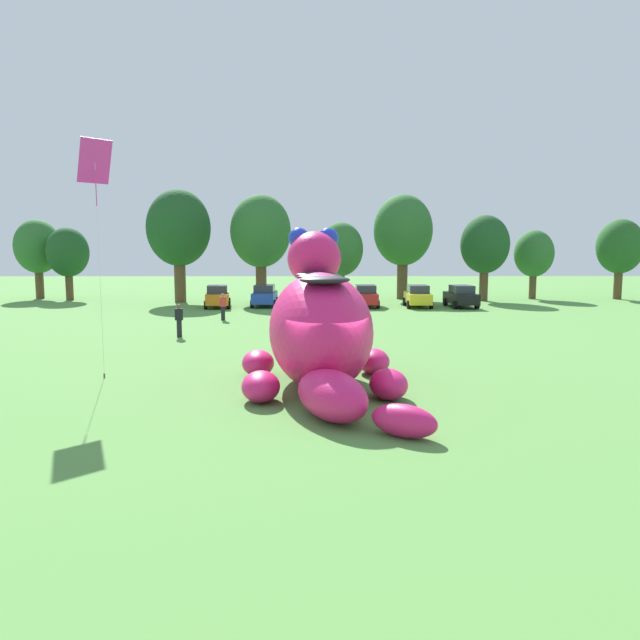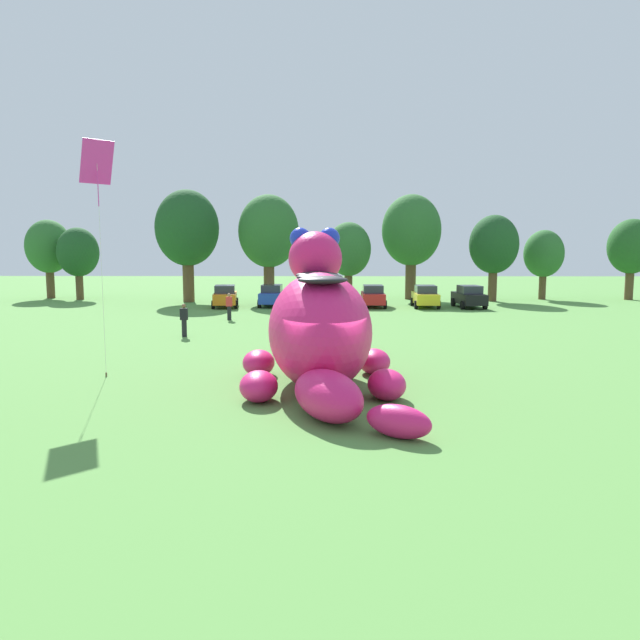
# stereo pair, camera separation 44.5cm
# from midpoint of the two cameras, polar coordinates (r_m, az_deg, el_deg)

# --- Properties ---
(ground_plane) EXTENTS (160.00, 160.00, 0.00)m
(ground_plane) POSITION_cam_midpoint_polar(r_m,az_deg,el_deg) (18.03, 1.23, -7.75)
(ground_plane) COLOR #568E42
(giant_inflatable_creature) EXTENTS (5.77, 10.19, 5.33)m
(giant_inflatable_creature) POSITION_cam_midpoint_polar(r_m,az_deg,el_deg) (19.51, 0.67, -0.80)
(giant_inflatable_creature) COLOR #E01E6B
(giant_inflatable_creature) RESTS_ON ground
(car_orange) EXTENTS (2.33, 4.28, 1.72)m
(car_orange) POSITION_cam_midpoint_polar(r_m,az_deg,el_deg) (46.59, -8.81, 2.27)
(car_orange) COLOR orange
(car_orange) RESTS_ON ground
(car_blue) EXTENTS (2.00, 4.13, 1.72)m
(car_blue) POSITION_cam_midpoint_polar(r_m,az_deg,el_deg) (46.91, -4.34, 2.36)
(car_blue) COLOR #2347B7
(car_blue) RESTS_ON ground
(car_white) EXTENTS (2.28, 4.26, 1.72)m
(car_white) POSITION_cam_midpoint_polar(r_m,az_deg,el_deg) (46.91, 0.20, 2.38)
(car_white) COLOR white
(car_white) RESTS_ON ground
(car_red) EXTENTS (1.99, 4.12, 1.72)m
(car_red) POSITION_cam_midpoint_polar(r_m,az_deg,el_deg) (46.37, 5.36, 2.30)
(car_red) COLOR red
(car_red) RESTS_ON ground
(car_yellow) EXTENTS (2.04, 4.15, 1.72)m
(car_yellow) POSITION_cam_midpoint_polar(r_m,az_deg,el_deg) (46.70, 10.33, 2.25)
(car_yellow) COLOR yellow
(car_yellow) RESTS_ON ground
(car_black) EXTENTS (2.15, 4.21, 1.72)m
(car_black) POSITION_cam_midpoint_polar(r_m,az_deg,el_deg) (47.17, 14.35, 2.19)
(car_black) COLOR black
(car_black) RESTS_ON ground
(tree_far_left) EXTENTS (4.01, 4.01, 7.12)m
(tree_far_left) POSITION_cam_midpoint_polar(r_m,az_deg,el_deg) (59.63, -24.38, 6.39)
(tree_far_left) COLOR brown
(tree_far_left) RESTS_ON ground
(tree_left) EXTENTS (3.59, 3.59, 6.37)m
(tree_left) POSITION_cam_midpoint_polar(r_m,az_deg,el_deg) (56.84, -21.97, 6.01)
(tree_left) COLOR brown
(tree_left) RESTS_ON ground
(tree_mid_left) EXTENTS (5.32, 5.32, 9.44)m
(tree_mid_left) POSITION_cam_midpoint_polar(r_m,az_deg,el_deg) (51.71, -12.37, 8.53)
(tree_mid_left) COLOR brown
(tree_mid_left) RESTS_ON ground
(tree_centre_left) EXTENTS (5.09, 5.09, 9.04)m
(tree_centre_left) POSITION_cam_midpoint_polar(r_m,az_deg,el_deg) (50.85, -4.70, 8.41)
(tree_centre_left) COLOR brown
(tree_centre_left) RESTS_ON ground
(tree_centre) EXTENTS (3.80, 3.80, 6.75)m
(tree_centre) POSITION_cam_midpoint_polar(r_m,az_deg,el_deg) (50.90, 3.01, 6.73)
(tree_centre) COLOR brown
(tree_centre) RESTS_ON ground
(tree_centre_right) EXTENTS (5.23, 5.23, 9.28)m
(tree_centre_right) POSITION_cam_midpoint_polar(r_m,az_deg,el_deg) (53.88, 8.99, 8.43)
(tree_centre_right) COLOR brown
(tree_centre_right) RESTS_ON ground
(tree_mid_right) EXTENTS (4.16, 4.16, 7.38)m
(tree_mid_right) POSITION_cam_midpoint_polar(r_m,az_deg,el_deg) (53.40, 16.55, 6.91)
(tree_mid_right) COLOR brown
(tree_mid_right) RESTS_ON ground
(tree_right) EXTENTS (3.47, 3.47, 6.16)m
(tree_right) POSITION_cam_midpoint_polar(r_m,az_deg,el_deg) (56.78, 20.86, 5.92)
(tree_right) COLOR brown
(tree_right) RESTS_ON ground
(tree_far_right) EXTENTS (4.01, 4.01, 7.12)m
(tree_far_right) POSITION_cam_midpoint_polar(r_m,az_deg,el_deg) (59.53, 27.88, 6.20)
(tree_far_right) COLOR brown
(tree_far_right) RESTS_ON ground
(spectator_near_inflatable) EXTENTS (0.38, 0.26, 1.71)m
(spectator_near_inflatable) POSITION_cam_midpoint_polar(r_m,az_deg,el_deg) (38.27, -8.37, 1.27)
(spectator_near_inflatable) COLOR black
(spectator_near_inflatable) RESTS_ON ground
(spectator_mid_field) EXTENTS (0.38, 0.26, 1.71)m
(spectator_mid_field) POSITION_cam_midpoint_polar(r_m,az_deg,el_deg) (31.45, -12.50, -0.04)
(spectator_mid_field) COLOR black
(spectator_mid_field) RESTS_ON ground
(tethered_flying_kite) EXTENTS (1.13, 1.13, 8.21)m
(tethered_flying_kite) POSITION_cam_midpoint_polar(r_m,az_deg,el_deg) (22.28, -20.03, 13.72)
(tethered_flying_kite) COLOR brown
(tethered_flying_kite) RESTS_ON ground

